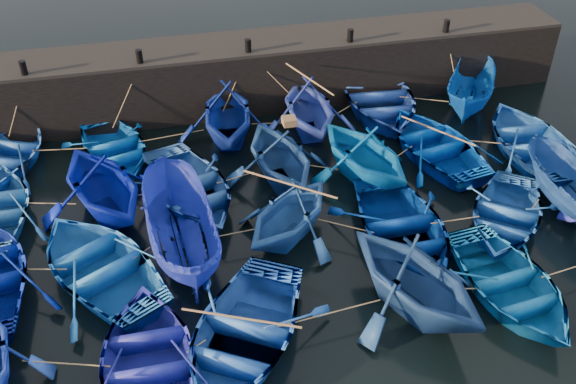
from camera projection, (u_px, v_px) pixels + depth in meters
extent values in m
plane|color=black|center=(314.00, 278.00, 18.16)|extent=(120.00, 120.00, 0.00)
cube|color=black|center=(245.00, 74.00, 25.58)|extent=(26.00, 2.50, 2.50)
cube|color=black|center=(244.00, 44.00, 24.79)|extent=(26.00, 2.50, 0.12)
cylinder|color=black|center=(23.00, 68.00, 22.41)|extent=(0.24, 0.24, 0.50)
cylinder|color=black|center=(139.00, 56.00, 23.16)|extent=(0.24, 0.24, 0.50)
cylinder|color=black|center=(248.00, 46.00, 23.91)|extent=(0.24, 0.24, 0.50)
cylinder|color=black|center=(350.00, 35.00, 24.65)|extent=(0.24, 0.24, 0.50)
cylinder|color=black|center=(446.00, 26.00, 25.40)|extent=(0.24, 0.24, 0.50)
imported|color=#174892|center=(6.00, 156.00, 22.27)|extent=(5.00, 5.67, 0.98)
imported|color=#0751B4|center=(114.00, 147.00, 22.76)|extent=(4.28, 5.11, 0.91)
imported|color=navy|center=(227.00, 113.00, 23.33)|extent=(4.38, 4.89, 2.31)
imported|color=blue|center=(308.00, 107.00, 23.76)|extent=(3.80, 4.36, 2.23)
imported|color=navy|center=(378.00, 98.00, 25.36)|extent=(4.58, 6.08, 1.19)
imported|color=#074499|center=(471.00, 91.00, 25.20)|extent=(4.00, 4.76, 1.77)
imported|color=#031391|center=(102.00, 183.00, 19.76)|extent=(5.41, 5.76, 2.42)
imported|color=#2559A7|center=(189.00, 188.00, 20.70)|extent=(4.86, 5.86, 1.05)
imported|color=navy|center=(280.00, 154.00, 21.20)|extent=(4.25, 4.74, 2.23)
imported|color=#0665BD|center=(364.00, 152.00, 21.31)|extent=(4.91, 5.27, 2.25)
imported|color=#003B9D|center=(436.00, 144.00, 22.83)|extent=(4.37, 5.52, 1.03)
imported|color=#1C58B1|center=(532.00, 141.00, 22.92)|extent=(4.03, 5.44, 1.09)
imported|color=blue|center=(100.00, 264.00, 17.81)|extent=(5.78, 6.35, 1.08)
imported|color=#1B2CA6|center=(180.00, 231.00, 18.27)|extent=(2.31, 5.25, 1.98)
imported|color=#22579D|center=(289.00, 212.00, 18.94)|extent=(5.00, 4.96, 1.99)
imported|color=navy|center=(403.00, 229.00, 19.05)|extent=(3.70, 5.16, 1.07)
imported|color=#195099|center=(505.00, 215.00, 19.71)|extent=(5.17, 5.40, 0.91)
imported|color=navy|center=(567.00, 189.00, 20.16)|extent=(1.67, 4.26, 1.64)
imported|color=navy|center=(150.00, 361.00, 15.21)|extent=(3.51, 4.88, 1.01)
imported|color=blue|center=(242.00, 334.00, 15.83)|extent=(5.84, 6.33, 1.07)
imported|color=navy|center=(415.00, 277.00, 16.51)|extent=(5.38, 5.69, 2.37)
imported|color=#0E66B2|center=(511.00, 285.00, 17.25)|extent=(3.82, 5.00, 0.97)
cube|color=brown|center=(289.00, 121.00, 20.51)|extent=(0.43, 0.43, 0.24)
cylinder|color=tan|center=(60.00, 149.00, 22.47)|extent=(1.87, 0.32, 0.04)
cylinder|color=tan|center=(172.00, 136.00, 23.20)|extent=(2.36, 0.32, 0.04)
cylinder|color=tan|center=(268.00, 123.00, 23.90)|extent=(1.22, 0.24, 0.04)
cylinder|color=tan|center=(344.00, 109.00, 24.74)|extent=(1.34, 0.93, 0.04)
cylinder|color=tan|center=(424.00, 99.00, 25.39)|extent=(1.75, 0.86, 0.04)
cylinder|color=tan|center=(51.00, 203.00, 20.00)|extent=(1.56, 0.45, 0.04)
cylinder|color=tan|center=(148.00, 193.00, 20.42)|extent=(0.82, 0.09, 0.04)
cylinder|color=tan|center=(236.00, 178.00, 21.11)|extent=(1.33, 0.38, 0.04)
cylinder|color=tan|center=(322.00, 167.00, 21.60)|extent=(0.97, 0.53, 0.04)
cylinder|color=tan|center=(400.00, 154.00, 22.23)|extent=(1.20, 0.80, 0.04)
cylinder|color=tan|center=(484.00, 142.00, 22.86)|extent=(1.63, 0.72, 0.04)
cylinder|color=tan|center=(42.00, 269.00, 17.64)|extent=(1.34, 0.36, 0.04)
cylinder|color=tan|center=(142.00, 253.00, 18.17)|extent=(0.52, 0.42, 0.04)
cylinder|color=tan|center=(236.00, 233.00, 18.87)|extent=(1.43, 0.13, 0.04)
cylinder|color=tan|center=(346.00, 226.00, 19.13)|extent=(1.46, 1.02, 0.04)
cylinder|color=tan|center=(455.00, 220.00, 19.35)|extent=(1.57, 0.06, 0.04)
cylinder|color=tan|center=(536.00, 204.00, 19.99)|extent=(0.45, 0.36, 0.04)
cylinder|color=tan|center=(66.00, 364.00, 15.08)|extent=(2.04, 0.69, 0.04)
cylinder|color=tan|center=(197.00, 346.00, 15.50)|extent=(0.50, 0.30, 0.04)
cylinder|color=tan|center=(330.00, 313.00, 16.35)|extent=(2.81, 0.30, 0.04)
cylinder|color=tan|center=(462.00, 289.00, 17.05)|extent=(0.94, 0.27, 0.04)
cylinder|color=tan|center=(17.00, 106.00, 22.83)|extent=(1.04, 0.52, 2.09)
cylinder|color=tan|center=(126.00, 96.00, 23.43)|extent=(1.37, 0.81, 2.09)
cylinder|color=tan|center=(236.00, 82.00, 24.30)|extent=(1.22, 0.52, 2.09)
cylinder|color=tan|center=(275.00, 79.00, 24.51)|extent=(1.88, 0.72, 2.09)
cylinder|color=tan|center=(360.00, 65.00, 25.52)|extent=(1.00, 0.26, 2.09)
cylinder|color=tan|center=(452.00, 60.00, 25.90)|extent=(0.54, 0.66, 2.08)
cylinder|color=#99724C|center=(309.00, 79.00, 23.08)|extent=(1.08, 2.84, 0.06)
cylinder|color=#99724C|center=(438.00, 131.00, 22.50)|extent=(1.77, 2.49, 0.06)
cylinder|color=#99724C|center=(289.00, 184.00, 18.33)|extent=(2.34, 1.97, 0.06)
cylinder|color=#99724C|center=(241.00, 318.00, 15.49)|extent=(2.74, 1.32, 0.06)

